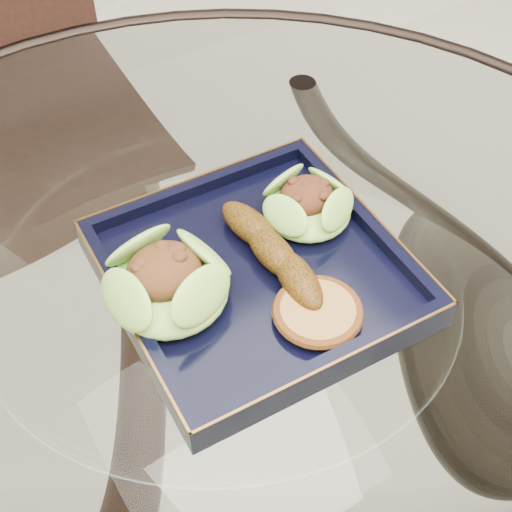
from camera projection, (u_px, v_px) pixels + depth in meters
dining_table at (229, 402)px, 0.80m from camera, size 1.13×1.13×0.77m
dining_chair at (36, 193)px, 1.18m from camera, size 0.40×0.40×0.88m
navy_plate at (256, 276)px, 0.70m from camera, size 0.28×0.28×0.02m
lettuce_wrap_left at (167, 285)px, 0.65m from camera, size 0.13×0.13×0.04m
lettuce_wrap_right at (307, 206)px, 0.73m from camera, size 0.10×0.10×0.03m
roasted_plantain at (273, 252)px, 0.69m from camera, size 0.04×0.15×0.03m
crumb_patty at (318, 313)px, 0.65m from camera, size 0.08×0.08×0.01m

